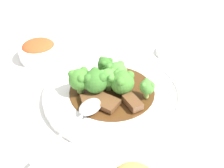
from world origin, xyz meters
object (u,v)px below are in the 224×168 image
Objects in this scene: broccoli_floret_0 at (108,79)px; broccoli_floret_2 at (122,82)px; broccoli_floret_5 at (105,65)px; serving_spoon at (85,111)px; beef_strip_1 at (93,100)px; broccoli_floret_3 at (79,79)px; broccoli_floret_6 at (117,72)px; broccoli_floret_1 at (95,81)px; main_plate at (112,92)px; beef_strip_0 at (133,102)px; beef_strip_2 at (106,103)px; broccoli_floret_4 at (147,87)px; sauce_dish at (170,52)px; side_bowl_kimchi at (39,50)px.

broccoli_floret_0 is 0.97× the size of broccoli_floret_2.
broccoli_floret_5 is 0.14m from serving_spoon.
beef_strip_1 is 0.05m from broccoli_floret_3.
broccoli_floret_6 reaches higher than serving_spoon.
broccoli_floret_1 is (-0.00, -0.03, 0.03)m from beef_strip_1.
broccoli_floret_3 is 0.08m from serving_spoon.
main_plate is 0.07m from beef_strip_0.
beef_strip_2 is 0.05m from broccoli_floret_1.
broccoli_floret_4 is 0.25× the size of serving_spoon.
beef_strip_1 is 0.03m from beef_strip_2.
broccoli_floret_2 is 0.24m from sauce_dish.
broccoli_floret_0 is at bearing -36.85° from beef_strip_0.
main_plate is 5.94× the size of broccoli_floret_0.
main_plate is 0.06m from broccoli_floret_1.
main_plate is 5.33× the size of broccoli_floret_1.
sauce_dish is (-0.19, -0.28, -0.02)m from serving_spoon.
broccoli_floret_0 is 0.91× the size of broccoli_floret_3.
beef_strip_0 is at bearing 44.55° from broccoli_floret_4.
beef_strip_1 is 0.10m from broccoli_floret_5.
beef_strip_1 is 0.94× the size of beef_strip_2.
sauce_dish is at bearing -123.64° from serving_spoon.
broccoli_floret_5 is at bearing 41.92° from sauce_dish.
broccoli_floret_5 is at bearing -98.73° from beef_strip_1.
broccoli_floret_6 is (-0.01, -0.07, 0.03)m from beef_strip_2.
broccoli_floret_0 is (0.00, -0.05, 0.03)m from beef_strip_2.
broccoli_floret_5 is 0.46× the size of side_bowl_kimchi.
broccoli_floret_1 is 1.08× the size of broccoli_floret_2.
beef_strip_0 is 0.08m from broccoli_floret_6.
side_bowl_kimchi reaches higher than beef_strip_0.
broccoli_floret_0 is 0.06m from broccoli_floret_3.
broccoli_floret_5 is at bearing -54.25° from beef_strip_0.
broccoli_floret_6 reaches higher than beef_strip_0.
beef_strip_0 is at bearing 179.63° from beef_strip_1.
main_plate is at bearing 147.95° from side_bowl_kimchi.
broccoli_floret_2 reaches higher than serving_spoon.
broccoli_floret_5 reaches higher than main_plate.
broccoli_floret_1 is (0.08, -0.03, 0.03)m from beef_strip_0.
broccoli_floret_5 is at bearing -100.89° from broccoli_floret_1.
sauce_dish is (-0.16, -0.15, -0.04)m from broccoli_floret_5.
broccoli_floret_6 is at bearing -152.45° from broccoli_floret_3.
broccoli_floret_1 is 0.06m from broccoli_floret_2.
broccoli_floret_6 is (-0.01, -0.02, 0.04)m from main_plate.
broccoli_floret_2 is at bearing 149.05° from side_bowl_kimchi.
broccoli_floret_1 is (0.03, -0.04, 0.03)m from beef_strip_2.
broccoli_floret_3 reaches higher than broccoli_floret_5.
broccoli_floret_4 is (-0.08, -0.03, 0.02)m from beef_strip_2.
broccoli_floret_1 is at bearing -179.52° from broccoli_floret_3.
broccoli_floret_1 is 0.07m from serving_spoon.
beef_strip_0 reaches higher than beef_strip_2.
beef_strip_0 is 0.10m from serving_spoon.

